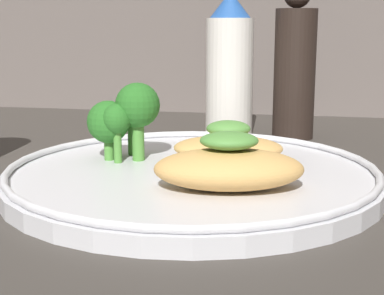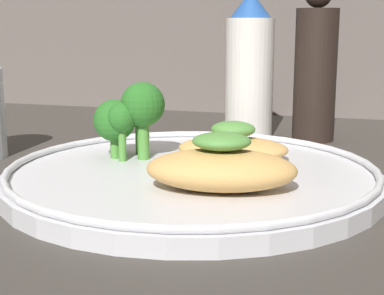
{
  "view_description": "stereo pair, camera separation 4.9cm",
  "coord_description": "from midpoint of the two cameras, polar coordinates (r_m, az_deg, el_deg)",
  "views": [
    {
      "loc": [
        9.08,
        -46.78,
        13.56
      ],
      "look_at": [
        0.0,
        0.0,
        3.4
      ],
      "focal_mm": 55.0,
      "sensor_mm": 36.0,
      "label": 1
    },
    {
      "loc": [
        13.81,
        -45.61,
        13.56
      ],
      "look_at": [
        0.0,
        0.0,
        3.4
      ],
      "focal_mm": 55.0,
      "sensor_mm": 36.0,
      "label": 2
    }
  ],
  "objects": [
    {
      "name": "broccoli_bunch",
      "position": [
        0.53,
        -3.53,
        3.12
      ],
      "size": [
        6.54,
        6.04,
        7.0
      ],
      "color": "#4C8E38",
      "rests_on": "plate"
    },
    {
      "name": "grilled_meat_middle",
      "position": [
        0.53,
        6.63,
        0.07
      ],
      "size": [
        10.59,
        7.26,
        3.58
      ],
      "color": "tan",
      "rests_on": "plate"
    },
    {
      "name": "grilled_meat_front",
      "position": [
        0.43,
        6.08,
        -1.98
      ],
      "size": [
        12.18,
        8.35,
        4.31
      ],
      "color": "tan",
      "rests_on": "plate"
    },
    {
      "name": "ground_plane",
      "position": [
        0.5,
        2.82,
        -4.44
      ],
      "size": [
        180.0,
        180.0,
        1.0
      ],
      "primitive_type": "cube",
      "color": "#3D3833"
    },
    {
      "name": "plate",
      "position": [
        0.49,
        2.83,
        -2.77
      ],
      "size": [
        31.36,
        31.36,
        2.0
      ],
      "color": "silver",
      "rests_on": "ground_plane"
    },
    {
      "name": "sauce_bottle",
      "position": [
        0.71,
        7.77,
        7.6
      ],
      "size": [
        5.7,
        5.7,
        17.17
      ],
      "color": "white",
      "rests_on": "ground_plane"
    },
    {
      "name": "pepper_grinder",
      "position": [
        0.7,
        13.86,
        7.4
      ],
      "size": [
        4.86,
        4.86,
        18.3
      ],
      "color": "black",
      "rests_on": "ground_plane"
    }
  ]
}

